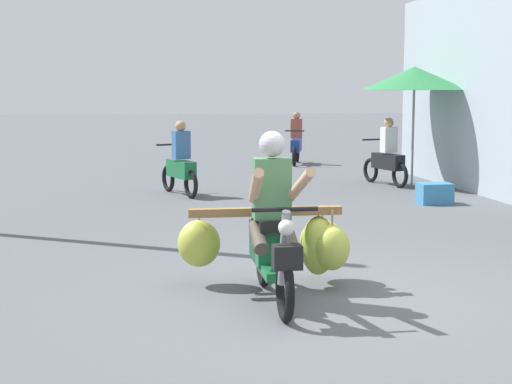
# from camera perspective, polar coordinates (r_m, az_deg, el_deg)

# --- Properties ---
(ground_plane) EXTENTS (120.00, 120.00, 0.00)m
(ground_plane) POSITION_cam_1_polar(r_m,az_deg,el_deg) (7.15, 6.64, -8.23)
(ground_plane) COLOR #56595E
(motorbike_main_loaded) EXTENTS (1.75, 1.85, 1.58)m
(motorbike_main_loaded) POSITION_cam_1_polar(r_m,az_deg,el_deg) (7.36, 1.86, -3.40)
(motorbike_main_loaded) COLOR black
(motorbike_main_loaded) RESTS_ON ground
(motorbike_distant_ahead_left) EXTENTS (0.66, 1.58, 1.40)m
(motorbike_distant_ahead_left) POSITION_cam_1_polar(r_m,az_deg,el_deg) (20.50, 3.02, 3.68)
(motorbike_distant_ahead_left) COLOR black
(motorbike_distant_ahead_left) RESTS_ON ground
(motorbike_distant_ahead_right) EXTENTS (0.71, 1.55, 1.40)m
(motorbike_distant_ahead_right) POSITION_cam_1_polar(r_m,az_deg,el_deg) (14.32, -5.67, 2.00)
(motorbike_distant_ahead_right) COLOR black
(motorbike_distant_ahead_right) RESTS_ON ground
(motorbike_distant_far_ahead) EXTENTS (0.63, 1.59, 1.40)m
(motorbike_distant_far_ahead) POSITION_cam_1_polar(r_m,az_deg,el_deg) (16.01, 9.77, 2.51)
(motorbike_distant_far_ahead) COLOR black
(motorbike_distant_far_ahead) RESTS_ON ground
(market_umbrella_near_shop) EXTENTS (2.19, 2.19, 2.44)m
(market_umbrella_near_shop) POSITION_cam_1_polar(r_m,az_deg,el_deg) (16.13, 11.75, 8.31)
(market_umbrella_near_shop) COLOR #99999E
(market_umbrella_near_shop) RESTS_ON ground
(produce_crate) EXTENTS (0.56, 0.40, 0.36)m
(produce_crate) POSITION_cam_1_polar(r_m,az_deg,el_deg) (13.57, 13.20, -0.11)
(produce_crate) COLOR teal
(produce_crate) RESTS_ON ground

